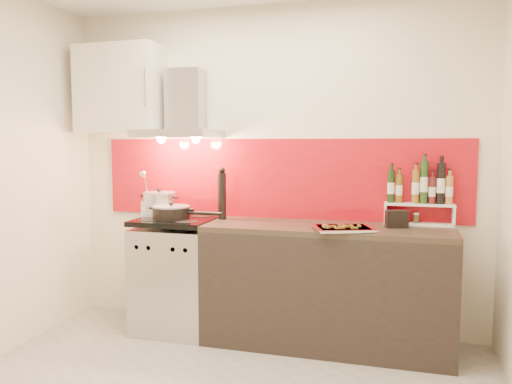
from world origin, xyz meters
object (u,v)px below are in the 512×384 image
(counter, at_px, (326,286))
(pepper_mill, at_px, (222,194))
(range_stove, at_px, (178,275))
(saute_pan, at_px, (172,212))
(baking_tray, at_px, (343,228))
(stock_pot, at_px, (159,204))

(counter, distance_m, pepper_mill, 1.08)
(counter, bearing_deg, pepper_mill, 173.66)
(range_stove, bearing_deg, saute_pan, -107.39)
(saute_pan, distance_m, baking_tray, 1.36)
(saute_pan, distance_m, pepper_mill, 0.42)
(counter, height_order, baking_tray, baking_tray)
(stock_pot, bearing_deg, baking_tray, -9.97)
(range_stove, bearing_deg, counter, 0.23)
(pepper_mill, bearing_deg, baking_tray, -14.89)
(pepper_mill, height_order, baking_tray, pepper_mill)
(range_stove, bearing_deg, stock_pot, 152.24)
(baking_tray, bearing_deg, counter, 128.82)
(range_stove, xyz_separation_m, counter, (1.20, 0.00, 0.01))
(stock_pot, distance_m, pepper_mill, 0.56)
(baking_tray, bearing_deg, pepper_mill, 165.11)
(range_stove, bearing_deg, pepper_mill, 15.83)
(stock_pot, relative_size, baking_tray, 0.55)
(range_stove, relative_size, pepper_mill, 2.19)
(range_stove, xyz_separation_m, pepper_mill, (0.35, 0.10, 0.66))
(stock_pot, height_order, saute_pan, stock_pot)
(pepper_mill, bearing_deg, range_stove, -164.17)
(range_stove, distance_m, stock_pot, 0.61)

